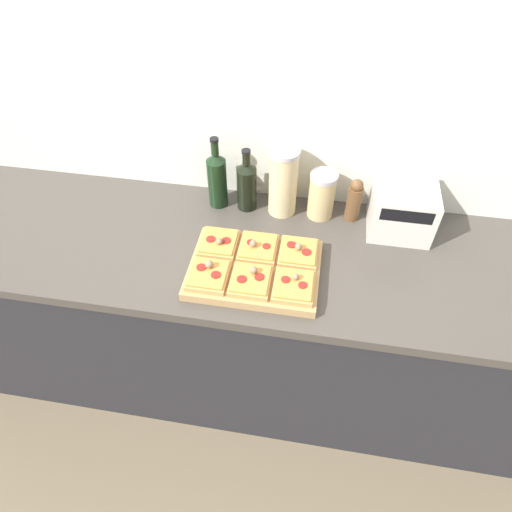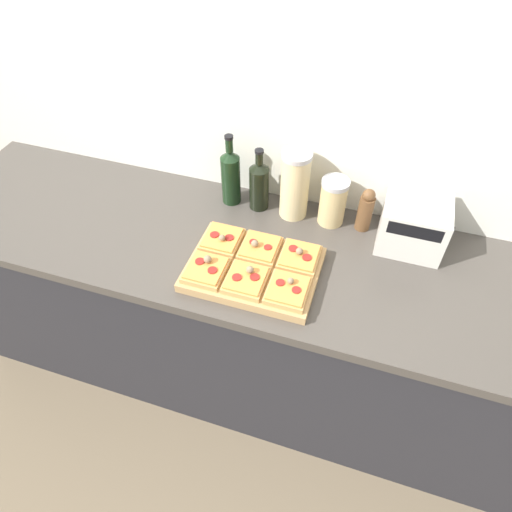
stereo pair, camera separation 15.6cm
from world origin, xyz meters
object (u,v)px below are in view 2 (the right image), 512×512
at_px(toaster_oven, 413,225).
at_px(cutting_board, 253,269).
at_px(grain_jar_short, 333,202).
at_px(olive_oil_bottle, 231,176).
at_px(wine_bottle, 259,184).
at_px(pepper_mill, 366,210).
at_px(grain_jar_tall, 295,185).

bearing_deg(toaster_oven, cutting_board, -147.89).
bearing_deg(grain_jar_short, olive_oil_bottle, 180.00).
bearing_deg(grain_jar_short, toaster_oven, -6.63).
bearing_deg(toaster_oven, wine_bottle, 176.63).
bearing_deg(olive_oil_bottle, toaster_oven, -2.81).
distance_m(cutting_board, toaster_oven, 0.59).
height_order(cutting_board, pepper_mill, pepper_mill).
bearing_deg(grain_jar_tall, pepper_mill, 0.00).
distance_m(olive_oil_bottle, grain_jar_short, 0.41).
relative_size(wine_bottle, pepper_mill, 1.46).
relative_size(wine_bottle, toaster_oven, 1.05).
bearing_deg(wine_bottle, cutting_board, -75.56).
bearing_deg(wine_bottle, grain_jar_short, 0.00).
distance_m(wine_bottle, pepper_mill, 0.41).
bearing_deg(pepper_mill, wine_bottle, -180.00).
bearing_deg(toaster_oven, grain_jar_short, 173.37).
distance_m(cutting_board, pepper_mill, 0.48).
distance_m(cutting_board, grain_jar_short, 0.41).
xyz_separation_m(cutting_board, grain_jar_short, (0.20, 0.35, 0.08)).
bearing_deg(cutting_board, pepper_mill, 46.97).
bearing_deg(wine_bottle, pepper_mill, 0.00).
height_order(wine_bottle, toaster_oven, wine_bottle).
distance_m(wine_bottle, grain_jar_tall, 0.14).
height_order(olive_oil_bottle, grain_jar_short, olive_oil_bottle).
relative_size(olive_oil_bottle, pepper_mill, 1.66).
bearing_deg(cutting_board, grain_jar_short, 59.98).
height_order(grain_jar_tall, grain_jar_short, grain_jar_tall).
height_order(olive_oil_bottle, pepper_mill, olive_oil_bottle).
height_order(grain_jar_short, pepper_mill, grain_jar_short).
bearing_deg(pepper_mill, toaster_oven, -11.24).
xyz_separation_m(cutting_board, wine_bottle, (-0.09, 0.35, 0.09)).
xyz_separation_m(cutting_board, olive_oil_bottle, (-0.20, 0.35, 0.11)).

